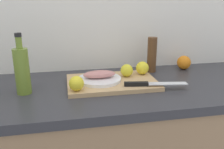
{
  "coord_description": "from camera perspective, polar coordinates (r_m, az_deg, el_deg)",
  "views": [
    {
      "loc": [
        -0.16,
        -1.08,
        1.31
      ],
      "look_at": [
        0.06,
        0.03,
        0.95
      ],
      "focal_mm": 39.13,
      "sensor_mm": 36.0,
      "label": 1
    }
  ],
  "objects": [
    {
      "name": "pepper_mill",
      "position": [
        1.39,
        9.3,
        4.57
      ],
      "size": [
        0.05,
        0.05,
        0.2
      ],
      "primitive_type": "cylinder",
      "color": "brown",
      "rests_on": "kitchen_counter"
    },
    {
      "name": "white_plate",
      "position": [
        1.18,
        -2.96,
        -1.12
      ],
      "size": [
        0.21,
        0.21,
        0.01
      ],
      "primitive_type": "cylinder",
      "color": "white",
      "rests_on": "cutting_board"
    },
    {
      "name": "olive_oil_bottle",
      "position": [
        1.12,
        -20.29,
        1.01
      ],
      "size": [
        0.06,
        0.06,
        0.27
      ],
      "color": "olive",
      "rests_on": "kitchen_counter"
    },
    {
      "name": "cutting_board",
      "position": [
        1.19,
        -0.0,
        -1.83
      ],
      "size": [
        0.43,
        0.29,
        0.02
      ],
      "primitive_type": "cube",
      "color": "tan",
      "rests_on": "kitchen_counter"
    },
    {
      "name": "fish_fillet",
      "position": [
        1.18,
        -2.98,
        0.06
      ],
      "size": [
        0.16,
        0.07,
        0.04
      ],
      "primitive_type": "ellipsoid",
      "color": "tan",
      "rests_on": "white_plate"
    },
    {
      "name": "lemon_0",
      "position": [
        1.28,
        7.1,
        1.53
      ],
      "size": [
        0.07,
        0.07,
        0.07
      ],
      "primitive_type": "sphere",
      "color": "yellow",
      "rests_on": "cutting_board"
    },
    {
      "name": "lemon_2",
      "position": [
        1.06,
        -8.31,
        -2.08
      ],
      "size": [
        0.07,
        0.07,
        0.07
      ],
      "primitive_type": "sphere",
      "color": "yellow",
      "rests_on": "cutting_board"
    },
    {
      "name": "lemon_1",
      "position": [
        1.24,
        3.47,
        0.96
      ],
      "size": [
        0.06,
        0.06,
        0.06
      ],
      "primitive_type": "sphere",
      "color": "yellow",
      "rests_on": "cutting_board"
    },
    {
      "name": "chef_knife",
      "position": [
        1.13,
        8.35,
        -2.17
      ],
      "size": [
        0.29,
        0.07,
        0.02
      ],
      "rotation": [
        0.0,
        0.0,
        -0.15
      ],
      "color": "silver",
      "rests_on": "cutting_board"
    },
    {
      "name": "orange_0",
      "position": [
        1.49,
        16.44,
        2.71
      ],
      "size": [
        0.08,
        0.08,
        0.08
      ],
      "primitive_type": "sphere",
      "color": "orange",
      "rests_on": "kitchen_counter"
    },
    {
      "name": "back_wall",
      "position": [
        1.41,
        -4.93,
        15.27
      ],
      "size": [
        3.2,
        0.05,
        2.5
      ],
      "primitive_type": "cube",
      "color": "white",
      "rests_on": "ground_plane"
    }
  ]
}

